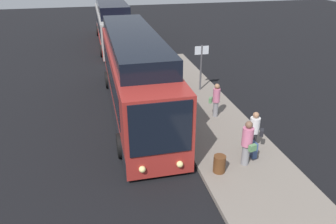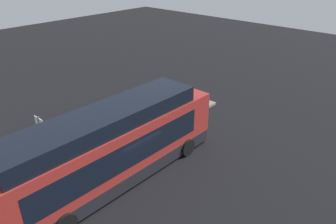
# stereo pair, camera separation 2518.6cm
# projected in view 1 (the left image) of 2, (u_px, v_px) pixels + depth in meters

# --- Properties ---
(ground) EXTENTS (80.00, 80.00, 0.00)m
(ground) POSITION_uv_depth(u_px,v_px,m) (136.00, 117.00, 16.22)
(ground) COLOR black
(platform) EXTENTS (20.00, 3.58, 0.18)m
(platform) POSITION_uv_depth(u_px,v_px,m) (201.00, 109.00, 16.88)
(platform) COLOR slate
(platform) RESTS_ON ground
(bus_lead) EXTENTS (12.05, 2.73, 3.94)m
(bus_lead) POSITION_uv_depth(u_px,v_px,m) (135.00, 77.00, 16.19)
(bus_lead) COLOR maroon
(bus_lead) RESTS_ON ground
(bus_second) EXTENTS (11.99, 2.74, 3.77)m
(bus_second) POSITION_uv_depth(u_px,v_px,m) (112.00, 25.00, 29.02)
(bus_second) COLOR #B2ADA8
(bus_second) RESTS_ON ground
(passenger_boarding) EXTENTS (0.65, 0.50, 1.79)m
(passenger_boarding) POSITION_uv_depth(u_px,v_px,m) (247.00, 142.00, 11.85)
(passenger_boarding) COLOR gray
(passenger_boarding) RESTS_ON platform
(passenger_waiting) EXTENTS (0.57, 0.66, 1.63)m
(passenger_waiting) POSITION_uv_depth(u_px,v_px,m) (255.00, 130.00, 12.89)
(passenger_waiting) COLOR #2D2D33
(passenger_waiting) RESTS_ON platform
(passenger_with_bags) EXTENTS (0.52, 0.60, 1.67)m
(passenger_with_bags) POSITION_uv_depth(u_px,v_px,m) (216.00, 99.00, 15.54)
(passenger_with_bags) COLOR gray
(passenger_with_bags) RESTS_ON platform
(suitcase) EXTENTS (0.38, 0.19, 0.88)m
(suitcase) POSITION_uv_depth(u_px,v_px,m) (253.00, 149.00, 12.59)
(suitcase) COLOR #334C7F
(suitcase) RESTS_ON platform
(sign_post) EXTENTS (0.10, 0.79, 2.61)m
(sign_post) POSITION_uv_depth(u_px,v_px,m) (201.00, 62.00, 18.35)
(sign_post) COLOR #4C4C51
(sign_post) RESTS_ON platform
(trash_bin) EXTENTS (0.44, 0.44, 0.65)m
(trash_bin) POSITION_uv_depth(u_px,v_px,m) (219.00, 164.00, 11.71)
(trash_bin) COLOR #593319
(trash_bin) RESTS_ON platform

